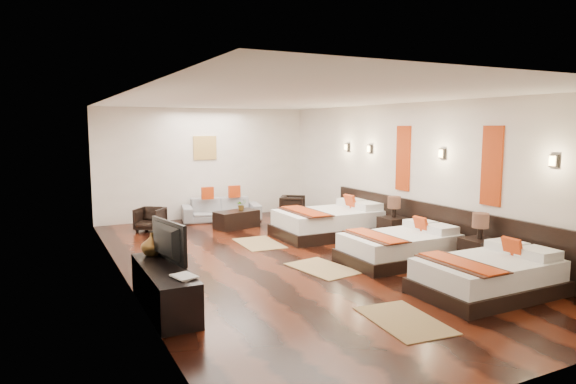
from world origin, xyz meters
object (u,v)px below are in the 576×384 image
bed_far (330,222)px  tv (162,242)px  figurine (152,244)px  coffee_table (237,219)px  nightstand_b (393,227)px  tv_console (164,288)px  book (175,279)px  armchair_right (293,207)px  armchair_left (150,219)px  nightstand_a (479,251)px  bed_mid (401,247)px  table_plant (241,205)px  sofa (221,209)px  bed_near (489,276)px

bed_far → tv: tv is taller
figurine → coffee_table: figurine is taller
bed_far → nightstand_b: nightstand_b is taller
tv → coffee_table: bearing=-43.7°
tv_console → book: size_ratio=5.71×
armchair_right → coffee_table: armchair_right is taller
armchair_left → armchair_right: armchair_right is taller
nightstand_a → bed_mid: bearing=125.8°
nightstand_a → armchair_left: (-4.09, 5.65, -0.07)m
bed_mid → armchair_left: (-3.34, 4.61, 0.01)m
table_plant → nightstand_a: bearing=-67.7°
sofa → armchair_left: (-1.85, -0.48, -0.02)m
bed_far → armchair_right: bed_far is taller
bed_far → table_plant: size_ratio=8.81×
sofa → armchair_left: 1.91m
bed_far → armchair_right: (0.30, 2.34, -0.01)m
tv_console → armchair_right: armchair_right is taller
bed_near → coffee_table: 6.12m
armchair_left → table_plant: table_plant is taller
bed_near → table_plant: size_ratio=7.74×
nightstand_a → book: bearing=180.0°
sofa → coffee_table: sofa is taller
figurine → tv_console: bearing=-90.0°
tv → armchair_left: 4.89m
bed_far → coffee_table: bed_far is taller
bed_mid → tv_console: 4.22m
tv → armchair_left: (0.80, 4.79, -0.56)m
tv_console → armchair_right: size_ratio=2.90×
bed_near → armchair_left: bed_near is taller
bed_mid → table_plant: bearing=108.3°
bed_near → nightstand_a: (0.75, 0.86, 0.07)m
tv → armchair_right: tv is taller
bed_far → table_plant: (-1.35, 1.75, 0.23)m
bed_near → table_plant: bearing=102.7°
nightstand_b → armchair_right: nightstand_b is taller
sofa → armchair_right: (1.79, -0.42, 0.00)m
table_plant → tv_console: bearing=-122.2°
armchair_right → coffee_table: bearing=143.7°
bed_near → nightstand_b: (0.75, 3.04, 0.07)m
sofa → tv_console: bearing=-105.4°
sofa → armchair_left: sofa is taller
bed_near → bed_far: size_ratio=0.88×
book → armchair_right: bearing=51.7°
figurine → sofa: figurine is taller
armchair_left → nightstand_b: bearing=-2.3°
book → figurine: (0.00, 1.27, 0.15)m
nightstand_b → figurine: bearing=-169.6°
bed_near → bed_mid: 1.90m
tv_console → table_plant: size_ratio=6.98×
bed_far → figurine: size_ratio=7.11×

